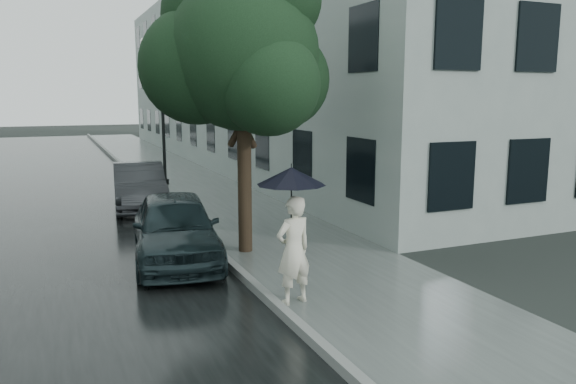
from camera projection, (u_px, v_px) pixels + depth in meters
name	position (u px, v px, depth m)	size (l,w,h in m)	color
ground	(351.00, 288.00, 9.80)	(120.00, 120.00, 0.00)	black
sidewalk	(196.00, 186.00, 20.77)	(3.50, 60.00, 0.01)	slate
kerb_near	(146.00, 188.00, 20.05)	(0.15, 60.00, 0.15)	slate
asphalt_road	(40.00, 196.00, 18.70)	(6.85, 60.00, 0.00)	black
building_near	(258.00, 72.00, 28.82)	(7.02, 36.00, 9.00)	#8F9C96
pedestrian	(294.00, 250.00, 8.95)	(0.64, 0.42, 1.76)	silver
umbrella	(291.00, 176.00, 8.78)	(1.44, 1.44, 1.33)	black
street_tree	(241.00, 52.00, 11.56)	(4.10, 3.72, 6.20)	#332619
lamp_post	(158.00, 102.00, 20.74)	(0.85, 0.35, 5.39)	black
car_near	(175.00, 228.00, 11.30)	(1.64, 4.07, 1.39)	#18262A
car_far	(139.00, 186.00, 16.62)	(1.42, 4.06, 1.34)	#27292C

